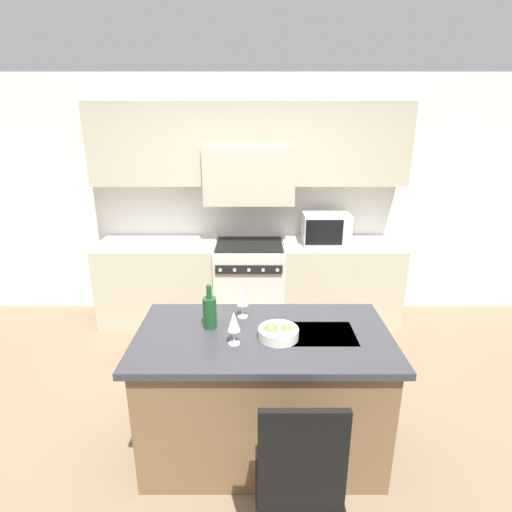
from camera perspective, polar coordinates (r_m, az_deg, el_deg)
name	(u,v)px	position (r m, az deg, el deg)	size (l,w,h in m)	color
ground_plane	(248,431)	(3.26, -1.22, -23.68)	(10.00, 10.00, 0.00)	#7A664C
back_cabinetry	(251,179)	(4.54, -0.70, 10.88)	(10.00, 0.46, 2.70)	silver
back_counter	(251,281)	(4.59, -0.69, -3.61)	(3.37, 0.62, 0.93)	#B2AD93
range_stove	(251,282)	(4.57, -0.70, -3.78)	(0.76, 0.70, 0.92)	beige
microwave	(327,228)	(4.45, 10.16, 3.95)	(0.50, 0.39, 0.33)	silver
kitchen_island	(264,392)	(2.87, 1.21, -18.81)	(1.65, 0.88, 0.90)	brown
island_chair	(300,477)	(2.20, 6.34, -28.83)	(0.42, 0.40, 1.04)	black
wine_bottle	(211,311)	(2.66, -6.39, -7.88)	(0.09, 0.09, 0.30)	#194723
wine_glass_near	(235,322)	(2.44, -2.96, -9.42)	(0.08, 0.08, 0.22)	white
wine_glass_far	(244,297)	(2.76, -1.71, -5.94)	(0.08, 0.08, 0.22)	white
fruit_bowl	(279,333)	(2.56, 3.36, -10.86)	(0.25, 0.25, 0.10)	silver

